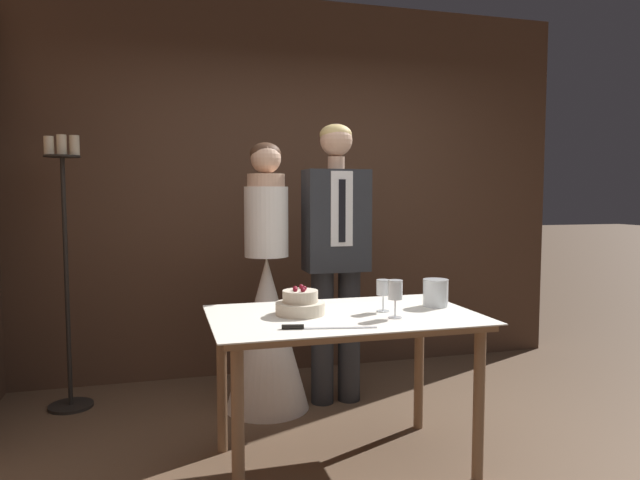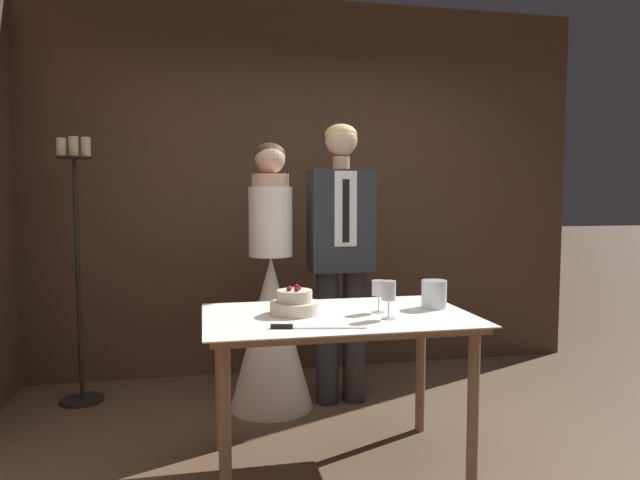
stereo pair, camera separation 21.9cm
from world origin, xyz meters
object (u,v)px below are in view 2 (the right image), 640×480
Objects in this scene: hurricane_candle at (434,295)px; wine_glass_near at (389,293)px; cake_knife at (300,327)px; bride at (271,313)px; wine_glass_middle at (379,290)px; tiered_cake at (295,304)px; cake_table at (338,332)px; groom at (341,248)px; candle_stand at (78,268)px.

wine_glass_near is at bearing -146.88° from hurricane_candle.
bride is at bearing 100.84° from cake_knife.
wine_glass_middle reaches higher than hurricane_candle.
wine_glass_middle is at bearing -62.98° from bride.
cake_knife is at bearing -90.36° from bride.
tiered_cake is at bearing -88.60° from bride.
wine_glass_near is 0.16m from wine_glass_middle.
wine_glass_middle is at bearing 1.05° from cake_table.
bride reaches higher than cake_knife.
hurricane_candle is at bearing 33.71° from cake_knife.
tiered_cake is 0.32m from cake_knife.
cake_knife is at bearing -149.40° from wine_glass_middle.
groom reaches higher than candle_stand.
groom is 1.75m from candle_stand.
wine_glass_near is at bearing -90.19° from wine_glass_middle.
bride is at bearing 117.02° from wine_glass_middle.
bride is 0.93× the size of groom.
cake_knife is 0.23× the size of groom.
wine_glass_middle is at bearing 41.80° from cake_knife.
wine_glass_near is at bearing -25.33° from tiered_cake.
wine_glass_near is at bearing 24.96° from cake_knife.
wine_glass_near is 0.11× the size of bride.
bride reaches higher than wine_glass_middle.
groom reaches higher than tiered_cake.
wine_glass_near is 0.39m from hurricane_candle.
groom is at bearing 75.24° from cake_table.
wine_glass_near is at bearing -90.96° from groom.
wine_glass_near is (0.46, 0.11, 0.12)m from cake_knife.
tiered_cake is at bearing -118.06° from groom.
cake_knife is at bearing -157.49° from hurricane_candle.
bride is at bearing 91.40° from tiered_cake.
cake_knife reaches higher than cake_table.
wine_glass_near is 0.10× the size of groom.
wine_glass_near reaches higher than hurricane_candle.
cake_knife is at bearing -166.24° from wine_glass_near.
cake_knife is at bearing -95.03° from tiered_cake.
hurricane_candle reaches higher than cake_table.
cake_table is 0.92m from bride.
cake_knife is 0.25× the size of bride.
wine_glass_near is at bearing -66.65° from bride.
groom is at bearing -0.05° from bride.
bride is (-0.45, 0.88, -0.28)m from wine_glass_middle.
candle_stand reaches higher than hurricane_candle.
bride is 1.32m from candle_stand.
cake_table is 7.18× the size of wine_glass_near.
wine_glass_near is 1.27× the size of hurricane_candle.
candle_stand is at bearing 140.53° from cake_knife.
groom reaches higher than wine_glass_middle.
bride reaches higher than cake_table.
hurricane_candle is (0.32, 0.21, -0.06)m from wine_glass_near.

